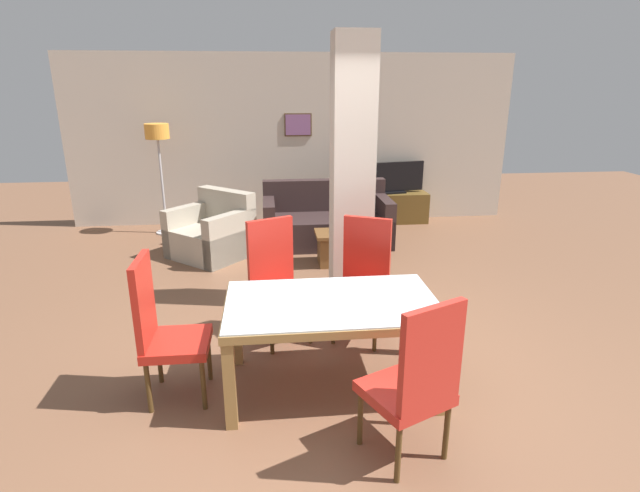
# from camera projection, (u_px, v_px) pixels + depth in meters

# --- Properties ---
(ground_plane) EXTENTS (18.00, 18.00, 0.00)m
(ground_plane) POSITION_uv_depth(u_px,v_px,m) (331.00, 385.00, 3.88)
(ground_plane) COLOR brown
(back_wall) EXTENTS (7.20, 0.09, 2.70)m
(back_wall) POSITION_uv_depth(u_px,v_px,m) (294.00, 140.00, 8.12)
(back_wall) COLOR beige
(back_wall) RESTS_ON ground_plane
(divider_pillar) EXTENTS (0.41, 0.37, 2.70)m
(divider_pillar) POSITION_uv_depth(u_px,v_px,m) (352.00, 177.00, 4.93)
(divider_pillar) COLOR beige
(divider_pillar) RESTS_ON ground_plane
(dining_table) EXTENTS (1.57, 0.93, 0.72)m
(dining_table) POSITION_uv_depth(u_px,v_px,m) (332.00, 319.00, 3.70)
(dining_table) COLOR olive
(dining_table) RESTS_ON ground_plane
(dining_chair_far_right) EXTENTS (0.61, 0.61, 1.10)m
(dining_chair_far_right) POSITION_uv_depth(u_px,v_px,m) (363.00, 276.00, 4.52)
(dining_chair_far_right) COLOR red
(dining_chair_far_right) RESTS_ON ground_plane
(dining_chair_head_left) EXTENTS (0.46, 0.46, 1.10)m
(dining_chair_head_left) POSITION_uv_depth(u_px,v_px,m) (163.00, 327.00, 3.58)
(dining_chair_head_left) COLOR red
(dining_chair_head_left) RESTS_ON ground_plane
(dining_chair_far_left) EXTENTS (0.61, 0.61, 1.10)m
(dining_chair_far_left) POSITION_uv_depth(u_px,v_px,m) (276.00, 278.00, 4.48)
(dining_chair_far_left) COLOR red
(dining_chair_far_left) RESTS_ON ground_plane
(dining_chair_near_right) EXTENTS (0.61, 0.61, 1.10)m
(dining_chair_near_right) POSITION_uv_depth(u_px,v_px,m) (416.00, 380.00, 2.94)
(dining_chair_near_right) COLOR red
(dining_chair_near_right) RESTS_ON ground_plane
(sofa) EXTENTS (1.82, 0.90, 0.88)m
(sofa) POSITION_uv_depth(u_px,v_px,m) (326.00, 223.00, 7.26)
(sofa) COLOR #332423
(sofa) RESTS_ON ground_plane
(armchair) EXTENTS (1.26, 1.25, 0.86)m
(armchair) POSITION_uv_depth(u_px,v_px,m) (213.00, 234.00, 6.72)
(armchair) COLOR #B0A490
(armchair) RESTS_ON ground_plane
(coffee_table) EXTENTS (0.72, 0.46, 0.43)m
(coffee_table) POSITION_uv_depth(u_px,v_px,m) (343.00, 247.00, 6.43)
(coffee_table) COLOR brown
(coffee_table) RESTS_ON ground_plane
(bottle) EXTENTS (0.07, 0.07, 0.29)m
(bottle) POSITION_uv_depth(u_px,v_px,m) (347.00, 224.00, 6.34)
(bottle) COLOR #194C23
(bottle) RESTS_ON coffee_table
(tv_stand) EXTENTS (1.19, 0.40, 0.50)m
(tv_stand) POSITION_uv_depth(u_px,v_px,m) (391.00, 208.00, 8.36)
(tv_stand) COLOR brown
(tv_stand) RESTS_ON ground_plane
(tv_screen) EXTENTS (1.08, 0.28, 0.51)m
(tv_screen) POSITION_uv_depth(u_px,v_px,m) (393.00, 178.00, 8.21)
(tv_screen) COLOR black
(tv_screen) RESTS_ON tv_stand
(floor_lamp) EXTENTS (0.35, 0.35, 1.67)m
(floor_lamp) POSITION_uv_depth(u_px,v_px,m) (158.00, 141.00, 7.40)
(floor_lamp) COLOR #B7B7BC
(floor_lamp) RESTS_ON ground_plane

